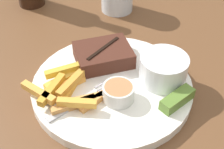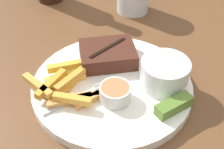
# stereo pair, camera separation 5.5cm
# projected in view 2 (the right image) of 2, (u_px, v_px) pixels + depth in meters

# --- Properties ---
(dining_table) EXTENTS (1.54, 1.63, 0.73)m
(dining_table) POSITION_uv_depth(u_px,v_px,m) (112.00, 109.00, 0.61)
(dining_table) COLOR brown
(dining_table) RESTS_ON ground_plane
(dinner_plate) EXTENTS (0.29, 0.29, 0.02)m
(dinner_plate) POSITION_uv_depth(u_px,v_px,m) (112.00, 86.00, 0.57)
(dinner_plate) COLOR white
(dinner_plate) RESTS_ON dining_table
(steak_portion) EXTENTS (0.11, 0.09, 0.03)m
(steak_portion) POSITION_uv_depth(u_px,v_px,m) (108.00, 54.00, 0.60)
(steak_portion) COLOR #472319
(steak_portion) RESTS_ON dinner_plate
(fries_pile) EXTENTS (0.15, 0.12, 0.02)m
(fries_pile) POSITION_uv_depth(u_px,v_px,m) (67.00, 86.00, 0.54)
(fries_pile) COLOR gold
(fries_pile) RESTS_ON dinner_plate
(coleslaw_cup) EXTENTS (0.09, 0.09, 0.05)m
(coleslaw_cup) POSITION_uv_depth(u_px,v_px,m) (165.00, 72.00, 0.54)
(coleslaw_cup) COLOR white
(coleslaw_cup) RESTS_ON dinner_plate
(dipping_sauce_cup) EXTENTS (0.05, 0.05, 0.03)m
(dipping_sauce_cup) POSITION_uv_depth(u_px,v_px,m) (118.00, 92.00, 0.52)
(dipping_sauce_cup) COLOR silver
(dipping_sauce_cup) RESTS_ON dinner_plate
(pickle_spear) EXTENTS (0.07, 0.05, 0.02)m
(pickle_spear) POSITION_uv_depth(u_px,v_px,m) (174.00, 106.00, 0.51)
(pickle_spear) COLOR #567A2D
(pickle_spear) RESTS_ON dinner_plate
(fork_utensil) EXTENTS (0.13, 0.07, 0.00)m
(fork_utensil) POSITION_uv_depth(u_px,v_px,m) (75.00, 99.00, 0.53)
(fork_utensil) COLOR #B7B7BC
(fork_utensil) RESTS_ON dinner_plate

